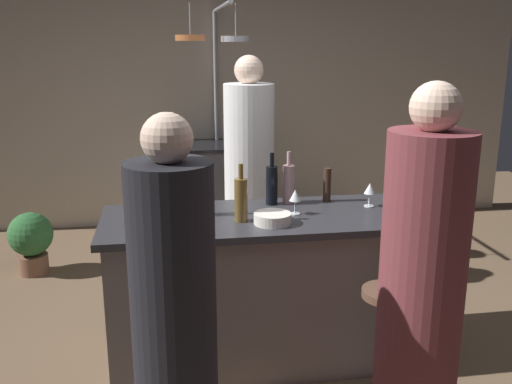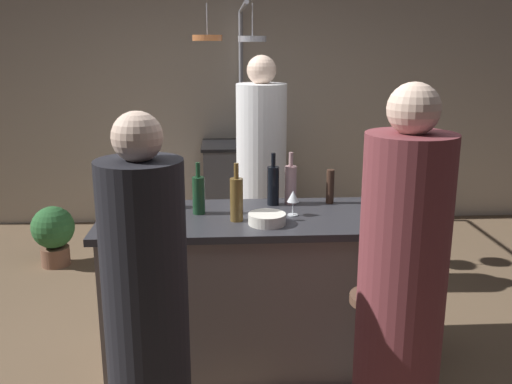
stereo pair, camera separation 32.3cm
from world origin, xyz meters
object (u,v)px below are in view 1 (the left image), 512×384
(chef, at_px, (249,183))
(guest_left, at_px, (175,329))
(wine_glass_near_right_guest, at_px, (295,197))
(guest_right, at_px, (420,298))
(wine_bottle_dark, at_px, (272,184))
(wine_bottle_white, at_px, (145,192))
(wine_glass_near_left_guest, at_px, (370,190))
(mixing_bowl_wooden, at_px, (150,219))
(potted_plant, at_px, (31,239))
(bar_stool_right, at_px, (385,345))
(wine_bottle_green, at_px, (200,196))
(wine_bottle_amber, at_px, (241,199))
(mixing_bowl_ceramic, at_px, (272,218))
(bar_stool_left, at_px, (172,363))
(stove_range, at_px, (220,188))
(wine_bottle_rose, at_px, (289,183))
(pepper_mill, at_px, (327,185))

(chef, distance_m, guest_left, 2.14)
(chef, height_order, wine_glass_near_right_guest, chef)
(guest_right, xyz_separation_m, wine_bottle_dark, (-0.43, 1.19, 0.23))
(wine_bottle_white, relative_size, wine_glass_near_left_guest, 2.03)
(guest_right, relative_size, mixing_bowl_wooden, 8.61)
(potted_plant, bearing_deg, guest_left, -66.09)
(bar_stool_right, bearing_deg, wine_bottle_green, 142.06)
(wine_bottle_dark, distance_m, wine_glass_near_right_guest, 0.25)
(bar_stool_right, distance_m, wine_bottle_green, 1.28)
(chef, distance_m, wine_glass_near_right_guest, 1.10)
(wine_bottle_white, height_order, wine_bottle_amber, wine_bottle_amber)
(guest_right, distance_m, guest_left, 1.05)
(chef, xyz_separation_m, potted_plant, (-1.74, 0.50, -0.52))
(bar_stool_right, xyz_separation_m, mixing_bowl_ceramic, (-0.50, 0.46, 0.55))
(bar_stool_left, height_order, wine_bottle_green, wine_bottle_green)
(guest_left, bearing_deg, wine_glass_near_left_guest, 41.67)
(stove_range, height_order, wine_bottle_dark, wine_bottle_dark)
(wine_bottle_green, bearing_deg, chef, 67.03)
(bar_stool_left, height_order, wine_bottle_dark, wine_bottle_dark)
(chef, bearing_deg, wine_bottle_green, -112.97)
(wine_glass_near_right_guest, bearing_deg, wine_bottle_white, 166.19)
(bar_stool_left, height_order, wine_bottle_amber, wine_bottle_amber)
(bar_stool_right, xyz_separation_m, wine_bottle_white, (-1.18, 0.82, 0.64))
(wine_bottle_green, distance_m, wine_glass_near_right_guest, 0.54)
(wine_bottle_rose, bearing_deg, wine_bottle_amber, -135.80)
(wine_bottle_rose, bearing_deg, guest_right, -75.02)
(pepper_mill, bearing_deg, mixing_bowl_wooden, -163.65)
(chef, distance_m, wine_glass_near_left_guest, 1.17)
(potted_plant, bearing_deg, wine_bottle_amber, -47.55)
(wine_bottle_dark, xyz_separation_m, wine_bottle_green, (-0.44, -0.16, -0.01))
(wine_bottle_amber, height_order, mixing_bowl_wooden, wine_bottle_amber)
(pepper_mill, relative_size, wine_bottle_white, 0.71)
(wine_glass_near_right_guest, bearing_deg, wine_bottle_amber, -165.85)
(stove_range, bearing_deg, potted_plant, -151.99)
(pepper_mill, xyz_separation_m, mixing_bowl_wooden, (-1.08, -0.32, -0.07))
(potted_plant, distance_m, wine_bottle_white, 1.84)
(wine_bottle_green, bearing_deg, bar_stool_left, -105.73)
(chef, height_order, wine_bottle_rose, chef)
(wine_bottle_white, xyz_separation_m, wine_glass_near_right_guest, (0.85, -0.21, -0.01))
(wine_bottle_dark, xyz_separation_m, wine_glass_near_left_guest, (0.57, -0.14, -0.02))
(potted_plant, bearing_deg, wine_bottle_rose, -35.68)
(pepper_mill, bearing_deg, wine_bottle_amber, -150.92)
(guest_right, relative_size, potted_plant, 3.30)
(potted_plant, distance_m, wine_bottle_dark, 2.33)
(wine_bottle_rose, bearing_deg, wine_bottle_green, -162.00)
(bar_stool_left, relative_size, wine_glass_near_right_guest, 4.66)
(wine_glass_near_left_guest, distance_m, mixing_bowl_ceramic, 0.68)
(bar_stool_left, height_order, wine_glass_near_left_guest, wine_glass_near_left_guest)
(wine_bottle_amber, xyz_separation_m, wine_glass_near_right_guest, (0.32, 0.08, -0.02))
(wine_bottle_amber, bearing_deg, wine_glass_near_left_guest, 11.80)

